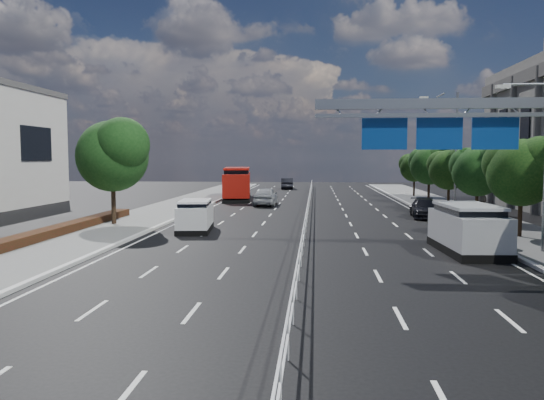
{
  "coord_description": "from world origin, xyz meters",
  "views": [
    {
      "loc": [
        0.55,
        -13.95,
        4.21
      ],
      "look_at": [
        -1.34,
        8.95,
        2.4
      ],
      "focal_mm": 35.0,
      "sensor_mm": 36.0,
      "label": 1
    }
  ],
  "objects_px": {
    "red_bus": "(237,183)",
    "parked_car_teal": "(477,233)",
    "near_car_dark": "(287,183)",
    "pedestrian_b": "(482,202)",
    "near_car_silver": "(266,196)",
    "parked_car_dark": "(425,208)",
    "white_minivan": "(195,216)",
    "overhead_gantry": "(457,126)",
    "silver_minivan": "(468,229)"
  },
  "relations": [
    {
      "from": "near_car_dark",
      "to": "silver_minivan",
      "type": "bearing_deg",
      "value": 97.89
    },
    {
      "from": "near_car_silver",
      "to": "white_minivan",
      "type": "bearing_deg",
      "value": 83.07
    },
    {
      "from": "red_bus",
      "to": "silver_minivan",
      "type": "bearing_deg",
      "value": -70.54
    },
    {
      "from": "near_car_dark",
      "to": "pedestrian_b",
      "type": "relative_size",
      "value": 2.54
    },
    {
      "from": "red_bus",
      "to": "parked_car_teal",
      "type": "relative_size",
      "value": 2.48
    },
    {
      "from": "parked_car_teal",
      "to": "pedestrian_b",
      "type": "xyz_separation_m",
      "value": [
        4.45,
        14.02,
        0.4
      ]
    },
    {
      "from": "white_minivan",
      "to": "pedestrian_b",
      "type": "height_order",
      "value": "pedestrian_b"
    },
    {
      "from": "overhead_gantry",
      "to": "parked_car_teal",
      "type": "xyz_separation_m",
      "value": [
        1.56,
        1.95,
        -4.98
      ]
    },
    {
      "from": "white_minivan",
      "to": "near_car_dark",
      "type": "bearing_deg",
      "value": 79.72
    },
    {
      "from": "overhead_gantry",
      "to": "red_bus",
      "type": "relative_size",
      "value": 0.92
    },
    {
      "from": "near_car_dark",
      "to": "silver_minivan",
      "type": "height_order",
      "value": "silver_minivan"
    },
    {
      "from": "near_car_silver",
      "to": "parked_car_dark",
      "type": "height_order",
      "value": "near_car_silver"
    },
    {
      "from": "white_minivan",
      "to": "overhead_gantry",
      "type": "bearing_deg",
      "value": -30.88
    },
    {
      "from": "red_bus",
      "to": "near_car_silver",
      "type": "bearing_deg",
      "value": -69.5
    },
    {
      "from": "parked_car_dark",
      "to": "pedestrian_b",
      "type": "height_order",
      "value": "pedestrian_b"
    },
    {
      "from": "near_car_silver",
      "to": "pedestrian_b",
      "type": "distance_m",
      "value": 18.16
    },
    {
      "from": "parked_car_dark",
      "to": "overhead_gantry",
      "type": "bearing_deg",
      "value": -91.56
    },
    {
      "from": "overhead_gantry",
      "to": "near_car_dark",
      "type": "relative_size",
      "value": 2.26
    },
    {
      "from": "red_bus",
      "to": "pedestrian_b",
      "type": "xyz_separation_m",
      "value": [
        20.25,
        -14.14,
        -0.68
      ]
    },
    {
      "from": "white_minivan",
      "to": "red_bus",
      "type": "distance_m",
      "value": 24.14
    },
    {
      "from": "parked_car_dark",
      "to": "near_car_dark",
      "type": "bearing_deg",
      "value": 113.34
    },
    {
      "from": "red_bus",
      "to": "parked_car_dark",
      "type": "distance_m",
      "value": 22.43
    },
    {
      "from": "parked_car_dark",
      "to": "pedestrian_b",
      "type": "xyz_separation_m",
      "value": [
        4.45,
        1.74,
        0.37
      ]
    },
    {
      "from": "silver_minivan",
      "to": "white_minivan",
      "type": "bearing_deg",
      "value": 153.38
    },
    {
      "from": "pedestrian_b",
      "to": "near_car_dark",
      "type": "bearing_deg",
      "value": -31.82
    },
    {
      "from": "near_car_silver",
      "to": "silver_minivan",
      "type": "height_order",
      "value": "silver_minivan"
    },
    {
      "from": "overhead_gantry",
      "to": "parked_car_teal",
      "type": "relative_size",
      "value": 2.27
    },
    {
      "from": "parked_car_dark",
      "to": "silver_minivan",
      "type": "bearing_deg",
      "value": -89.21
    },
    {
      "from": "pedestrian_b",
      "to": "parked_car_teal",
      "type": "bearing_deg",
      "value": 104.43
    },
    {
      "from": "near_car_dark",
      "to": "parked_car_dark",
      "type": "xyz_separation_m",
      "value": [
        11.71,
        -34.71,
        -0.09
      ]
    },
    {
      "from": "near_car_silver",
      "to": "red_bus",
      "type": "bearing_deg",
      "value": -61.38
    },
    {
      "from": "overhead_gantry",
      "to": "red_bus",
      "type": "xyz_separation_m",
      "value": [
        -14.24,
        30.11,
        -3.9
      ]
    },
    {
      "from": "red_bus",
      "to": "pedestrian_b",
      "type": "height_order",
      "value": "red_bus"
    },
    {
      "from": "near_car_dark",
      "to": "parked_car_teal",
      "type": "height_order",
      "value": "near_car_dark"
    },
    {
      "from": "white_minivan",
      "to": "parked_car_teal",
      "type": "distance_m",
      "value": 15.24
    },
    {
      "from": "near_car_silver",
      "to": "near_car_dark",
      "type": "relative_size",
      "value": 1.08
    },
    {
      "from": "silver_minivan",
      "to": "pedestrian_b",
      "type": "xyz_separation_m",
      "value": [
        5.42,
        15.88,
        -0.04
      ]
    },
    {
      "from": "white_minivan",
      "to": "near_car_dark",
      "type": "distance_m",
      "value": 43.03
    },
    {
      "from": "red_bus",
      "to": "near_car_dark",
      "type": "xyz_separation_m",
      "value": [
        4.09,
        18.82,
        -0.96
      ]
    },
    {
      "from": "white_minivan",
      "to": "silver_minivan",
      "type": "relative_size",
      "value": 0.81
    },
    {
      "from": "white_minivan",
      "to": "red_bus",
      "type": "bearing_deg",
      "value": 86.33
    },
    {
      "from": "near_car_dark",
      "to": "parked_car_dark",
      "type": "bearing_deg",
      "value": 104.13
    },
    {
      "from": "near_car_silver",
      "to": "silver_minivan",
      "type": "distance_m",
      "value": 25.68
    },
    {
      "from": "near_car_dark",
      "to": "red_bus",
      "type": "bearing_deg",
      "value": 73.22
    },
    {
      "from": "parked_car_teal",
      "to": "parked_car_dark",
      "type": "distance_m",
      "value": 12.27
    },
    {
      "from": "white_minivan",
      "to": "pedestrian_b",
      "type": "relative_size",
      "value": 2.43
    },
    {
      "from": "near_car_silver",
      "to": "silver_minivan",
      "type": "relative_size",
      "value": 0.91
    },
    {
      "from": "overhead_gantry",
      "to": "pedestrian_b",
      "type": "relative_size",
      "value": 5.75
    },
    {
      "from": "near_car_silver",
      "to": "parked_car_teal",
      "type": "distance_m",
      "value": 24.48
    },
    {
      "from": "near_car_silver",
      "to": "parked_car_teal",
      "type": "bearing_deg",
      "value": 121.22
    }
  ]
}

